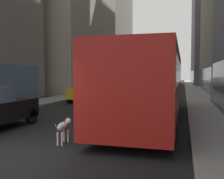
# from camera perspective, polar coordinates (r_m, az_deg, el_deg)

# --- Properties ---
(ground_plane) EXTENTS (120.00, 120.00, 0.00)m
(ground_plane) POSITION_cam_1_polar(r_m,az_deg,el_deg) (40.55, 9.39, 0.34)
(ground_plane) COLOR black
(sidewalk_left) EXTENTS (2.40, 110.00, 0.15)m
(sidewalk_left) POSITION_cam_1_polar(r_m,az_deg,el_deg) (41.53, 1.54, 0.56)
(sidewalk_left) COLOR gray
(sidewalk_left) RESTS_ON ground
(sidewalk_right) EXTENTS (2.40, 110.00, 0.15)m
(sidewalk_right) POSITION_cam_1_polar(r_m,az_deg,el_deg) (40.34, 17.46, 0.32)
(sidewalk_right) COLOR gray
(sidewalk_right) RESTS_ON ground
(transit_bus) EXTENTS (2.78, 11.53, 3.05)m
(transit_bus) POSITION_cam_1_polar(r_m,az_deg,el_deg) (12.01, 8.45, 1.82)
(transit_bus) COLOR red
(transit_bus) RESTS_ON ground
(car_blue_hatchback) EXTENTS (1.72, 4.05, 1.62)m
(car_blue_hatchback) POSITION_cam_1_polar(r_m,az_deg,el_deg) (36.75, 4.35, 1.35)
(car_blue_hatchback) COLOR #4C6BB7
(car_blue_hatchback) RESTS_ON ground
(car_yellow_taxi) EXTENTS (1.77, 4.08, 1.62)m
(car_yellow_taxi) POSITION_cam_1_polar(r_m,az_deg,el_deg) (19.94, -5.33, -0.32)
(car_yellow_taxi) COLOR yellow
(car_yellow_taxi) RESTS_ON ground
(car_white_van) EXTENTS (1.87, 4.71, 1.62)m
(car_white_van) POSITION_cam_1_polar(r_m,az_deg,el_deg) (44.78, 13.57, 1.63)
(car_white_van) COLOR silver
(car_white_van) RESTS_ON ground
(dalmatian_dog) EXTENTS (0.22, 0.96, 0.72)m
(dalmatian_dog) POSITION_cam_1_polar(r_m,az_deg,el_deg) (8.06, -10.53, -8.00)
(dalmatian_dog) COLOR white
(dalmatian_dog) RESTS_ON ground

